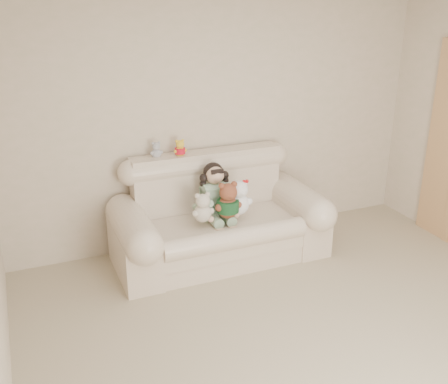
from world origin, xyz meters
TOP-DOWN VIEW (x-y plane):
  - floor at (0.00, 0.00)m, footprint 5.00×5.00m
  - wall_back at (0.00, 2.50)m, footprint 4.50×0.00m
  - sofa at (-0.21, 2.00)m, footprint 2.10×0.95m
  - seated_child at (-0.23, 2.08)m, footprint 0.40×0.47m
  - brown_teddy at (-0.19, 1.85)m, footprint 0.28×0.21m
  - white_cat at (-0.06, 1.89)m, footprint 0.30×0.25m
  - cream_teddy at (-0.44, 1.85)m, footprint 0.24×0.20m
  - yellow_mini_bear at (-0.49, 2.35)m, footprint 0.14×0.12m
  - grey_mini_plush at (-0.72, 2.38)m, footprint 0.15×0.12m

SIDE VIEW (x-z plane):
  - floor at x=0.00m, z-range 0.00..0.00m
  - sofa at x=-0.21m, z-range 0.00..1.03m
  - cream_teddy at x=-0.44m, z-range 0.50..0.84m
  - seated_child at x=-0.23m, z-range 0.42..0.99m
  - white_cat at x=-0.06m, z-range 0.50..0.92m
  - brown_teddy at x=-0.19m, z-range 0.50..0.93m
  - grey_mini_plush at x=-0.72m, z-range 1.01..1.21m
  - yellow_mini_bear at x=-0.49m, z-range 1.01..1.22m
  - wall_back at x=0.00m, z-range -0.95..3.55m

